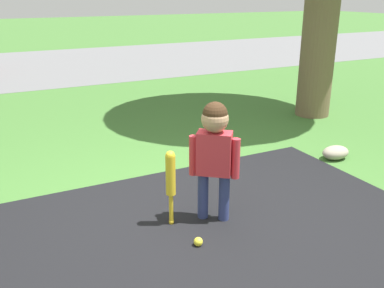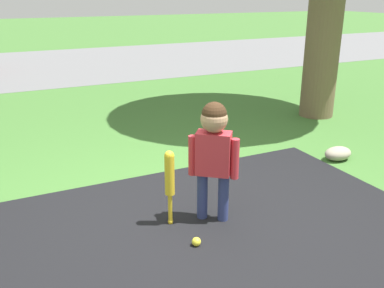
% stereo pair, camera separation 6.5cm
% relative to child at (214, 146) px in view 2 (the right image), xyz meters
% --- Properties ---
extents(ground_plane, '(60.00, 60.00, 0.00)m').
position_rel_child_xyz_m(ground_plane, '(-0.23, 0.10, -0.66)').
color(ground_plane, '#3D6B2D').
extents(street_strip, '(40.00, 6.00, 0.01)m').
position_rel_child_xyz_m(street_strip, '(-0.23, 8.84, -0.66)').
color(street_strip, slate).
rests_on(street_strip, ground).
extents(child, '(0.34, 0.29, 1.02)m').
position_rel_child_xyz_m(child, '(0.00, 0.00, 0.00)').
color(child, navy).
rests_on(child, ground).
extents(baseball_bat, '(0.08, 0.08, 0.65)m').
position_rel_child_xyz_m(baseball_bat, '(-0.36, 0.07, -0.24)').
color(baseball_bat, yellow).
rests_on(baseball_bat, ground).
extents(sports_ball, '(0.07, 0.07, 0.07)m').
position_rel_child_xyz_m(sports_ball, '(-0.31, -0.31, -0.63)').
color(sports_ball, yellow).
rests_on(sports_ball, ground).
extents(edging_rock, '(0.33, 0.23, 0.15)m').
position_rel_child_xyz_m(edging_rock, '(1.93, 0.56, -0.59)').
color(edging_rock, '#9E937F').
rests_on(edging_rock, ground).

